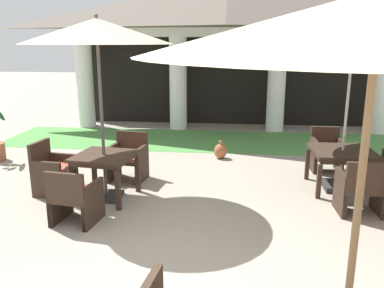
{
  "coord_description": "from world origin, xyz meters",
  "views": [
    {
      "loc": [
        0.29,
        -2.96,
        2.51
      ],
      "look_at": [
        -0.38,
        3.05,
        0.97
      ],
      "focal_mm": 37.45,
      "sensor_mm": 36.0,
      "label": 1
    }
  ],
  "objects": [
    {
      "name": "patio_chair_far_back_north",
      "position": [
        -1.69,
        4.02,
        0.41
      ],
      "size": [
        0.71,
        0.66,
        0.87
      ],
      "rotation": [
        0.0,
        0.0,
        -3.27
      ],
      "color": "#38281E",
      "rests_on": "ground"
    },
    {
      "name": "patio_umbrella_far_back",
      "position": [
        -1.81,
        3.06,
        2.64
      ],
      "size": [
        2.3,
        2.3,
        2.91
      ],
      "color": "#2D2D2D",
      "rests_on": "ground"
    },
    {
      "name": "patio_umbrella_mid_left",
      "position": [
        2.13,
        3.93,
        2.31
      ],
      "size": [
        2.32,
        2.32,
        2.58
      ],
      "color": "#2D2D2D",
      "rests_on": "ground"
    },
    {
      "name": "patio_umbrella_near_foreground",
      "position": [
        0.96,
        -0.85,
        2.57
      ],
      "size": [
        2.39,
        2.39,
        2.82
      ],
      "color": "#2D2D2D",
      "rests_on": "ground"
    },
    {
      "name": "patio_chair_far_back_south",
      "position": [
        -1.94,
        2.1,
        0.39
      ],
      "size": [
        0.66,
        0.66,
        0.82
      ],
      "rotation": [
        0.0,
        0.0,
        -0.13
      ],
      "color": "#38281E",
      "rests_on": "ground"
    },
    {
      "name": "patio_table_far_back",
      "position": [
        -1.81,
        3.06,
        0.65
      ],
      "size": [
        1.0,
        1.0,
        0.75
      ],
      "rotation": [
        0.0,
        0.0,
        -0.13
      ],
      "color": "#38281E",
      "rests_on": "ground"
    },
    {
      "name": "patio_chair_far_back_west",
      "position": [
        -2.77,
        3.19,
        0.41
      ],
      "size": [
        0.63,
        0.64,
        0.9
      ],
      "rotation": [
        0.0,
        0.0,
        -1.7
      ],
      "color": "#38281E",
      "rests_on": "ground"
    },
    {
      "name": "lawn_strip",
      "position": [
        0.0,
        7.19,
        0.0
      ],
      "size": [
        11.49,
        2.41,
        0.01
      ],
      "primitive_type": "cube",
      "color": "#519347",
      "rests_on": "ground"
    },
    {
      "name": "background_pavilion",
      "position": [
        -0.0,
        8.77,
        3.17
      ],
      "size": [
        9.69,
        2.94,
        4.16
      ],
      "color": "white",
      "rests_on": "ground"
    },
    {
      "name": "patio_table_mid_left",
      "position": [
        2.13,
        3.93,
        0.62
      ],
      "size": [
        1.06,
        1.06,
        0.71
      ],
      "rotation": [
        0.0,
        0.0,
        0.03
      ],
      "color": "#38281E",
      "rests_on": "ground"
    },
    {
      "name": "patio_chair_mid_left_north",
      "position": [
        2.1,
        4.98,
        0.41
      ],
      "size": [
        0.59,
        0.53,
        0.86
      ],
      "rotation": [
        0.0,
        0.0,
        -3.11
      ],
      "color": "#38281E",
      "rests_on": "ground"
    },
    {
      "name": "terracotta_urn",
      "position": [
        -0.03,
        5.6,
        0.17
      ],
      "size": [
        0.28,
        0.28,
        0.41
      ],
      "color": "#9E5633",
      "rests_on": "ground"
    },
    {
      "name": "patio_chair_mid_left_south",
      "position": [
        2.17,
        2.87,
        0.41
      ],
      "size": [
        0.65,
        0.58,
        0.87
      ],
      "rotation": [
        0.0,
        0.0,
        0.03
      ],
      "color": "#38281E",
      "rests_on": "ground"
    }
  ]
}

